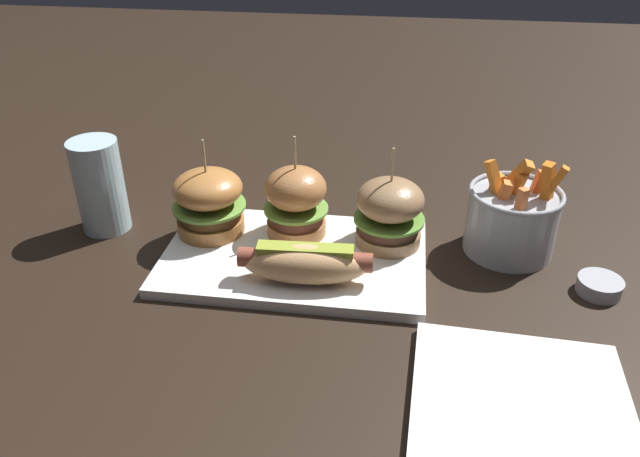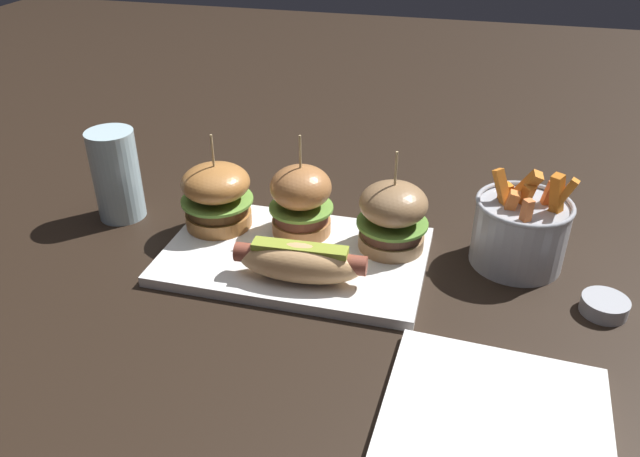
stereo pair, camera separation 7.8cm
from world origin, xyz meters
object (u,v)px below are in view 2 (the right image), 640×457
at_px(hot_dog, 300,261).
at_px(water_glass, 116,175).
at_px(slider_left, 217,195).
at_px(sauce_ramekin, 605,305).
at_px(platter_main, 295,256).
at_px(fries_bucket, 520,230).
at_px(slider_right, 393,216).
at_px(side_plate, 494,426).
at_px(slider_center, 301,200).

distance_m(hot_dog, water_glass, 0.33).
height_order(slider_left, sauce_ramekin, slider_left).
relative_size(platter_main, fries_bucket, 2.49).
distance_m(slider_right, side_plate, 0.31).
bearing_deg(slider_left, slider_center, 5.04).
relative_size(slider_center, side_plate, 0.68).
relative_size(platter_main, slider_center, 2.39).
bearing_deg(water_glass, fries_bucket, 1.98).
xyz_separation_m(platter_main, slider_center, (-0.01, 0.05, 0.06)).
height_order(slider_left, slider_right, slider_right).
height_order(side_plate, water_glass, water_glass).
bearing_deg(fries_bucket, platter_main, -165.91).
bearing_deg(fries_bucket, water_glass, -178.02).
height_order(slider_right, fries_bucket, slider_right).
distance_m(slider_right, fries_bucket, 0.16).
bearing_deg(sauce_ramekin, fries_bucket, 140.02).
bearing_deg(slider_left, platter_main, -18.36).
relative_size(slider_center, slider_right, 1.04).
height_order(slider_center, sauce_ramekin, slider_center).
bearing_deg(water_glass, slider_right, -0.97).
distance_m(slider_left, fries_bucket, 0.40).
distance_m(platter_main, sauce_ramekin, 0.38).
bearing_deg(slider_right, fries_bucket, 9.27).
distance_m(hot_dog, sauce_ramekin, 0.36).
xyz_separation_m(hot_dog, fries_bucket, (0.26, 0.13, 0.01)).
bearing_deg(slider_center, fries_bucket, 3.80).
bearing_deg(hot_dog, slider_center, 105.48).
bearing_deg(hot_dog, fries_bucket, 26.53).
height_order(slider_right, water_glass, slider_right).
xyz_separation_m(platter_main, side_plate, (0.26, -0.23, -0.00)).
relative_size(hot_dog, slider_center, 1.15).
bearing_deg(slider_right, sauce_ramekin, -12.43).
height_order(slider_center, fries_bucket, slider_center).
xyz_separation_m(hot_dog, slider_center, (-0.03, 0.11, 0.02)).
relative_size(platter_main, slider_right, 2.49).
distance_m(slider_center, slider_right, 0.13).
bearing_deg(slider_left, sauce_ramekin, -6.16).
bearing_deg(slider_right, platter_main, -159.73).
distance_m(slider_center, water_glass, 0.28).
distance_m(fries_bucket, side_plate, 0.30).
bearing_deg(side_plate, hot_dog, 144.43).
bearing_deg(slider_left, side_plate, -34.85).
height_order(slider_center, slider_right, slider_center).
height_order(slider_left, fries_bucket, slider_left).
bearing_deg(fries_bucket, hot_dog, -153.47).
bearing_deg(hot_dog, side_plate, -35.57).
bearing_deg(sauce_ramekin, slider_center, 170.49).
relative_size(slider_left, sauce_ramekin, 2.49).
bearing_deg(sauce_ramekin, platter_main, 177.99).
height_order(fries_bucket, water_glass, fries_bucket).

